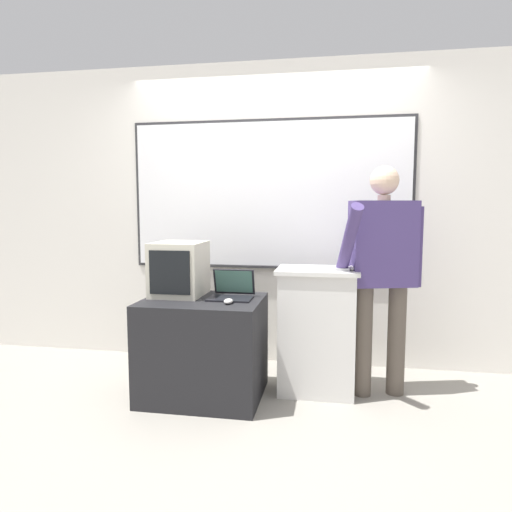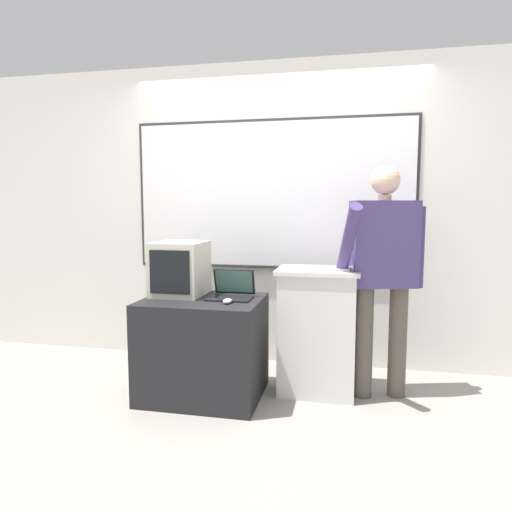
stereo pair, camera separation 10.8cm
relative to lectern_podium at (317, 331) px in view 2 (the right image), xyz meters
The scene contains 10 objects.
ground_plane 0.78m from the lectern_podium, 131.39° to the right, with size 30.00×30.00×0.00m, color gray.
back_wall 1.16m from the lectern_podium, 121.46° to the left, with size 6.40×0.17×2.62m.
lectern_podium is the anchor object (origin of this frame).
side_desk 0.85m from the lectern_podium, 164.19° to the right, with size 0.85×0.67×0.72m.
person_presenter 0.68m from the lectern_podium, ahead, with size 0.62×0.62×1.67m.
laptop 0.70m from the lectern_podium, 167.07° to the right, with size 0.31×0.28×0.20m.
wireless_keyboard 0.48m from the lectern_podium, 77.46° to the right, with size 0.43×0.13×0.02m.
computer_mouse_by_laptop 0.74m from the lectern_podium, 149.32° to the right, with size 0.06×0.10×0.03m.
computer_mouse_by_keyboard 0.54m from the lectern_podium, 12.10° to the right, with size 0.06×0.10×0.03m.
crt_monitor 1.12m from the lectern_podium, behind, with size 0.36×0.41×0.40m.
Camera 2 is at (0.64, -2.85, 1.38)m, focal length 32.00 mm.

